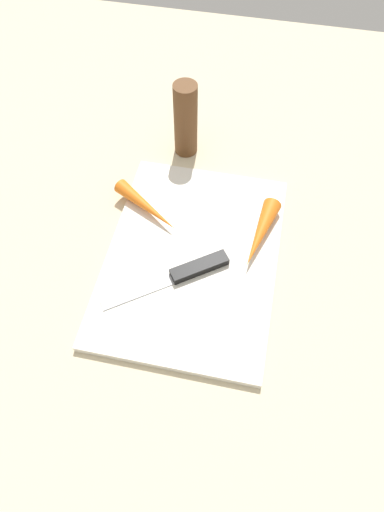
{
  "coord_description": "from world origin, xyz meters",
  "views": [
    {
      "loc": [
        -0.37,
        -0.08,
        0.6
      ],
      "look_at": [
        0.0,
        0.0,
        0.01
      ],
      "focal_mm": 32.06,
      "sensor_mm": 36.0,
      "label": 1
    }
  ],
  "objects": [
    {
      "name": "ground_plane",
      "position": [
        0.0,
        0.0,
        0.0
      ],
      "size": [
        1.4,
        1.4,
        0.0
      ],
      "primitive_type": "plane",
      "color": "#C6B793"
    },
    {
      "name": "cutting_board",
      "position": [
        0.0,
        0.0,
        0.01
      ],
      "size": [
        0.36,
        0.26,
        0.01
      ],
      "primitive_type": "cube",
      "color": "silver",
      "rests_on": "ground_plane"
    },
    {
      "name": "knife",
      "position": [
        -0.03,
        -0.0,
        0.02
      ],
      "size": [
        0.13,
        0.17,
        0.01
      ],
      "rotation": [
        0.0,
        0.0,
        2.19
      ],
      "color": "#B7B7BC",
      "rests_on": "cutting_board"
    },
    {
      "name": "carrot_short",
      "position": [
        0.05,
        -0.1,
        0.03
      ],
      "size": [
        0.13,
        0.05,
        0.03
      ],
      "primitive_type": "cone",
      "rotation": [
        0.0,
        1.57,
        2.95
      ],
      "color": "orange",
      "rests_on": "cutting_board"
    },
    {
      "name": "carrot_long",
      "position": [
        0.07,
        0.09,
        0.02
      ],
      "size": [
        0.09,
        0.12,
        0.03
      ],
      "primitive_type": "cone",
      "rotation": [
        0.0,
        1.57,
        4.15
      ],
      "color": "orange",
      "rests_on": "cutting_board"
    },
    {
      "name": "pepper_grinder",
      "position": [
        0.24,
        0.06,
        0.07
      ],
      "size": [
        0.04,
        0.04,
        0.14
      ],
      "primitive_type": "cylinder",
      "color": "brown",
      "rests_on": "ground_plane"
    }
  ]
}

